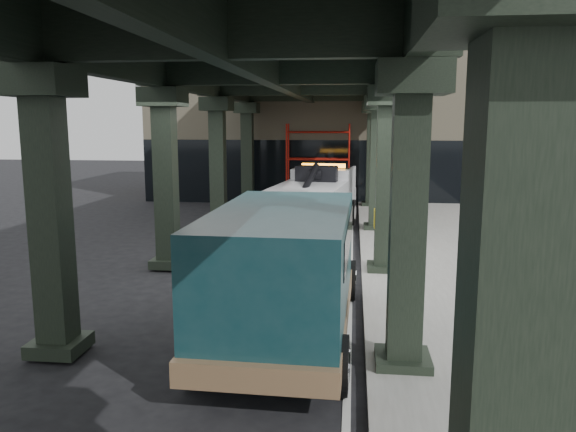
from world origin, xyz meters
The scene contains 8 objects.
ground centered at (0.00, 0.00, 0.00)m, with size 90.00×90.00×0.00m, color black.
sidewalk centered at (4.50, 2.00, 0.07)m, with size 5.00×40.00×0.15m, color gray.
lane_stripe centered at (1.70, 2.00, 0.01)m, with size 0.12×38.00×0.01m, color silver.
viaduct centered at (-0.40, 2.00, 5.46)m, with size 7.40×32.00×6.40m.
building centered at (2.00, 20.00, 4.00)m, with size 22.00×10.00×8.00m, color #C6B793.
scaffolding centered at (0.00, 14.64, 2.11)m, with size 3.08×0.88×4.00m.
tow_truck centered at (0.35, 7.33, 1.27)m, with size 3.15×8.16×2.61m.
towed_van centered at (0.50, -2.84, 1.38)m, with size 2.69×6.41×2.57m.
Camera 1 is at (1.73, -12.90, 4.09)m, focal length 35.00 mm.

